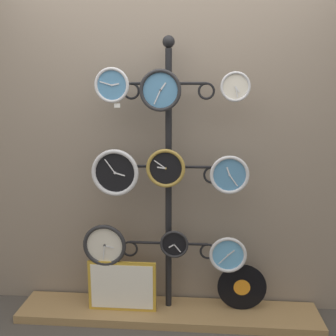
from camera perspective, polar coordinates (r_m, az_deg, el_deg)
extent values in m
cube|color=gray|center=(2.87, 0.34, 6.27)|extent=(4.40, 0.04, 2.80)
cube|color=#9E7A4C|center=(3.10, -0.02, -20.27)|extent=(2.20, 0.36, 0.06)
cylinder|color=black|center=(3.16, 0.08, -20.01)|extent=(0.34, 0.34, 0.02)
cylinder|color=black|center=(2.78, 0.08, -2.87)|extent=(0.05, 0.05, 1.90)
sphere|color=black|center=(2.71, 0.09, 17.86)|extent=(0.08, 0.08, 0.08)
cylinder|color=black|center=(2.71, -2.65, 12.16)|extent=(0.25, 0.02, 0.02)
torus|color=black|center=(2.73, -5.34, 11.07)|extent=(0.12, 0.02, 0.12)
cylinder|color=black|center=(2.69, 2.85, 12.16)|extent=(0.25, 0.02, 0.02)
torus|color=black|center=(2.69, 5.59, 11.06)|extent=(0.12, 0.02, 0.12)
cylinder|color=black|center=(2.76, -3.07, 0.25)|extent=(0.30, 0.02, 0.02)
torus|color=black|center=(2.80, -6.15, -0.80)|extent=(0.13, 0.02, 0.13)
cylinder|color=black|center=(2.74, 3.26, 0.15)|extent=(0.30, 0.02, 0.02)
torus|color=black|center=(2.75, 6.42, -1.01)|extent=(0.13, 0.02, 0.13)
cylinder|color=black|center=(2.93, -2.77, -10.77)|extent=(0.29, 0.02, 0.02)
torus|color=black|center=(2.97, -5.57, -11.59)|extent=(0.12, 0.02, 0.12)
cylinder|color=black|center=(2.91, 2.95, -10.94)|extent=(0.29, 0.02, 0.02)
torus|color=black|center=(2.93, 5.81, -11.94)|extent=(0.12, 0.02, 0.12)
cylinder|color=#4C84B2|center=(2.65, -8.10, 11.81)|extent=(0.21, 0.02, 0.21)
torus|color=silver|center=(2.64, -8.18, 11.81)|extent=(0.23, 0.02, 0.23)
cylinder|color=silver|center=(2.64, -8.18, 11.81)|extent=(0.01, 0.01, 0.01)
cube|color=silver|center=(2.63, -7.65, 11.94)|extent=(0.05, 0.00, 0.02)
cube|color=silver|center=(2.64, -9.04, 12.04)|extent=(0.08, 0.00, 0.03)
cylinder|color=#4C84B2|center=(2.60, -1.10, 11.19)|extent=(0.25, 0.02, 0.25)
torus|color=#262628|center=(2.58, -1.13, 11.19)|extent=(0.27, 0.02, 0.27)
cylinder|color=#262628|center=(2.58, -1.13, 11.19)|extent=(0.01, 0.01, 0.01)
cube|color=silver|center=(2.58, -0.73, 11.73)|extent=(0.04, 0.00, 0.05)
cube|color=silver|center=(2.59, -1.59, 10.21)|extent=(0.05, 0.00, 0.09)
cylinder|color=silver|center=(2.61, 9.74, 11.55)|extent=(0.18, 0.02, 0.18)
torus|color=silver|center=(2.60, 9.77, 11.55)|extent=(0.19, 0.02, 0.19)
cylinder|color=silver|center=(2.60, 9.77, 11.55)|extent=(0.01, 0.01, 0.01)
cube|color=silver|center=(2.60, 10.03, 11.16)|extent=(0.03, 0.00, 0.04)
cube|color=silver|center=(2.60, 9.92, 10.81)|extent=(0.02, 0.00, 0.07)
cylinder|color=black|center=(2.71, -7.64, -0.64)|extent=(0.30, 0.02, 0.30)
torus|color=silver|center=(2.70, -7.71, -0.71)|extent=(0.33, 0.03, 0.33)
cylinder|color=silver|center=(2.70, -7.70, -0.70)|extent=(0.02, 0.01, 0.02)
cube|color=silver|center=(2.69, -6.99, -0.92)|extent=(0.07, 0.00, 0.03)
cube|color=silver|center=(2.69, -8.44, 0.28)|extent=(0.07, 0.00, 0.10)
cylinder|color=black|center=(2.66, -0.32, 0.00)|extent=(0.24, 0.02, 0.24)
torus|color=#A58438|center=(2.64, -0.35, -0.06)|extent=(0.27, 0.02, 0.27)
cylinder|color=#A58438|center=(2.64, -0.34, -0.06)|extent=(0.01, 0.01, 0.01)
cube|color=silver|center=(2.65, -0.97, 0.03)|extent=(0.06, 0.00, 0.02)
cube|color=silver|center=(2.64, -1.18, 0.52)|extent=(0.08, 0.00, 0.06)
cylinder|color=#4C84B2|center=(2.66, 8.89, -0.94)|extent=(0.24, 0.02, 0.24)
torus|color=silver|center=(2.64, 8.92, -1.01)|extent=(0.26, 0.02, 0.26)
cylinder|color=silver|center=(2.64, 8.92, -1.01)|extent=(0.01, 0.01, 0.01)
cube|color=silver|center=(2.64, 8.73, -0.44)|extent=(0.03, 0.00, 0.06)
cube|color=silver|center=(2.65, 9.49, -1.82)|extent=(0.06, 0.00, 0.08)
cylinder|color=silver|center=(2.90, -9.13, -10.93)|extent=(0.28, 0.02, 0.28)
torus|color=#262628|center=(2.89, -9.20, -11.05)|extent=(0.31, 0.03, 0.31)
cylinder|color=#262628|center=(2.89, -9.20, -11.04)|extent=(0.02, 0.01, 0.02)
cube|color=silver|center=(2.88, -8.54, -11.24)|extent=(0.07, 0.00, 0.02)
cube|color=silver|center=(2.91, -9.31, -12.05)|extent=(0.02, 0.00, 0.11)
cylinder|color=black|center=(2.84, 0.93, -10.91)|extent=(0.19, 0.02, 0.19)
torus|color=#262628|center=(2.83, 0.91, -11.03)|extent=(0.20, 0.02, 0.20)
cylinder|color=#262628|center=(2.83, 0.91, -11.03)|extent=(0.01, 0.01, 0.01)
cube|color=silver|center=(2.83, 0.52, -11.25)|extent=(0.04, 0.00, 0.03)
cube|color=silver|center=(2.83, 1.38, -11.58)|extent=(0.05, 0.00, 0.06)
cylinder|color=#60A8DB|center=(2.84, 8.68, -12.26)|extent=(0.24, 0.02, 0.24)
torus|color=silver|center=(2.83, 8.70, -12.39)|extent=(0.26, 0.02, 0.26)
cylinder|color=silver|center=(2.83, 8.70, -12.38)|extent=(0.01, 0.01, 0.01)
cube|color=silver|center=(2.82, 9.17, -12.05)|extent=(0.05, 0.00, 0.04)
cube|color=silver|center=(2.84, 8.03, -13.02)|extent=(0.07, 0.00, 0.07)
cylinder|color=black|center=(3.04, 10.67, -16.64)|extent=(0.36, 0.01, 0.36)
cylinder|color=orange|center=(3.03, 10.68, -16.68)|extent=(0.12, 0.00, 0.12)
cube|color=gold|center=(3.00, -6.69, -16.67)|extent=(0.50, 0.02, 0.38)
cube|color=white|center=(2.99, -6.74, -16.77)|extent=(0.45, 0.00, 0.33)
cube|color=white|center=(2.64, -7.40, 8.99)|extent=(0.04, 0.00, 0.03)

